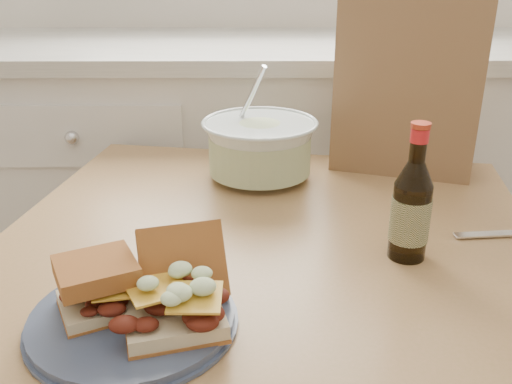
{
  "coord_description": "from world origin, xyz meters",
  "views": [
    {
      "loc": [
        -0.05,
        0.03,
        1.18
      ],
      "look_at": [
        -0.05,
        0.87,
        0.82
      ],
      "focal_mm": 40.0,
      "sensor_mm": 36.0,
      "label": 1
    }
  ],
  "objects_px": {
    "dining_table": "(265,300)",
    "coleslaw_bowl": "(260,150)",
    "beer_bottle": "(411,209)",
    "plate": "(133,319)",
    "paper_bag": "(409,79)"
  },
  "relations": [
    {
      "from": "dining_table",
      "to": "coleslaw_bowl",
      "type": "relative_size",
      "value": 4.35
    },
    {
      "from": "coleslaw_bowl",
      "to": "beer_bottle",
      "type": "relative_size",
      "value": 1.1
    },
    {
      "from": "coleslaw_bowl",
      "to": "beer_bottle",
      "type": "xyz_separation_m",
      "value": [
        0.22,
        -0.33,
        0.02
      ]
    },
    {
      "from": "dining_table",
      "to": "coleslaw_bowl",
      "type": "distance_m",
      "value": 0.33
    },
    {
      "from": "plate",
      "to": "beer_bottle",
      "type": "xyz_separation_m",
      "value": [
        0.39,
        0.17,
        0.07
      ]
    },
    {
      "from": "dining_table",
      "to": "beer_bottle",
      "type": "bearing_deg",
      "value": -1.99
    },
    {
      "from": "dining_table",
      "to": "beer_bottle",
      "type": "xyz_separation_m",
      "value": [
        0.22,
        -0.04,
        0.19
      ]
    },
    {
      "from": "coleslaw_bowl",
      "to": "plate",
      "type": "bearing_deg",
      "value": -108.43
    },
    {
      "from": "beer_bottle",
      "to": "paper_bag",
      "type": "height_order",
      "value": "paper_bag"
    },
    {
      "from": "plate",
      "to": "paper_bag",
      "type": "distance_m",
      "value": 0.79
    },
    {
      "from": "coleslaw_bowl",
      "to": "beer_bottle",
      "type": "distance_m",
      "value": 0.4
    },
    {
      "from": "plate",
      "to": "coleslaw_bowl",
      "type": "distance_m",
      "value": 0.53
    },
    {
      "from": "beer_bottle",
      "to": "paper_bag",
      "type": "relative_size",
      "value": 0.57
    },
    {
      "from": "plate",
      "to": "coleslaw_bowl",
      "type": "height_order",
      "value": "coleslaw_bowl"
    },
    {
      "from": "plate",
      "to": "beer_bottle",
      "type": "height_order",
      "value": "beer_bottle"
    }
  ]
}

